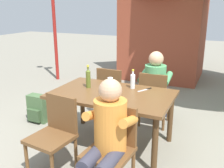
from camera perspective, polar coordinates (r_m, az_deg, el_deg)
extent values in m
plane|color=gray|center=(3.64, 0.00, -13.06)|extent=(24.00, 24.00, 0.00)
cube|color=brown|center=(3.33, 0.00, -2.30)|extent=(1.56, 0.96, 0.04)
cylinder|color=#4C311A|center=(3.50, -13.37, -8.37)|extent=(0.07, 0.07, 0.70)
cylinder|color=#4C311A|center=(2.94, 9.47, -13.37)|extent=(0.07, 0.07, 0.70)
cylinder|color=#4C311A|center=(4.10, -6.60, -4.13)|extent=(0.07, 0.07, 0.70)
cylinder|color=#4C311A|center=(3.63, 12.84, -7.36)|extent=(0.07, 0.07, 0.70)
cube|color=brown|center=(2.62, -0.83, -15.11)|extent=(0.47, 0.47, 0.04)
cube|color=brown|center=(2.66, 1.27, -8.89)|extent=(0.42, 0.07, 0.42)
cylinder|color=brown|center=(2.96, -2.29, -16.13)|extent=(0.04, 0.04, 0.41)
cylinder|color=brown|center=(2.82, 4.72, -18.09)|extent=(0.04, 0.04, 0.41)
cube|color=brown|center=(4.09, 9.50, -3.13)|extent=(0.45, 0.45, 0.04)
cube|color=brown|center=(3.83, 8.97, -0.86)|extent=(0.42, 0.05, 0.42)
cylinder|color=brown|center=(4.31, 12.42, -5.44)|extent=(0.04, 0.04, 0.41)
cylinder|color=brown|center=(4.38, 7.52, -4.78)|extent=(0.04, 0.04, 0.41)
cylinder|color=brown|center=(3.97, 11.38, -7.41)|extent=(0.04, 0.04, 0.41)
cylinder|color=brown|center=(4.04, 6.08, -6.65)|extent=(0.04, 0.04, 0.41)
cube|color=brown|center=(4.31, 0.49, -1.84)|extent=(0.45, 0.45, 0.04)
cube|color=brown|center=(4.06, -0.71, 0.40)|extent=(0.42, 0.05, 0.42)
cylinder|color=brown|center=(4.48, 3.73, -4.19)|extent=(0.04, 0.04, 0.41)
cylinder|color=brown|center=(4.62, -0.64, -3.46)|extent=(0.04, 0.04, 0.41)
cylinder|color=brown|center=(4.15, 1.74, -5.92)|extent=(0.04, 0.04, 0.41)
cylinder|color=brown|center=(4.31, -2.90, -5.05)|extent=(0.04, 0.04, 0.41)
cube|color=brown|center=(2.95, -13.50, -11.71)|extent=(0.49, 0.49, 0.04)
cube|color=brown|center=(2.98, -11.13, -6.32)|extent=(0.42, 0.09, 0.42)
cylinder|color=brown|center=(3.08, -18.39, -15.70)|extent=(0.04, 0.04, 0.41)
cylinder|color=brown|center=(3.29, -13.32, -12.93)|extent=(0.04, 0.04, 0.41)
cylinder|color=brown|center=(3.07, -8.01, -14.99)|extent=(0.04, 0.04, 0.41)
cylinder|color=orange|center=(2.52, -0.37, -9.17)|extent=(0.32, 0.32, 0.52)
sphere|color=tan|center=(2.39, -0.38, -1.41)|extent=(0.22, 0.22, 0.22)
cylinder|color=#383847|center=(2.53, -4.25, -15.88)|extent=(0.14, 0.40, 0.14)
cylinder|color=orange|center=(2.57, -4.23, -6.81)|extent=(0.09, 0.31, 0.16)
cylinder|color=#383847|center=(2.46, -0.41, -16.87)|extent=(0.14, 0.40, 0.14)
cylinder|color=orange|center=(2.42, 3.73, -8.31)|extent=(0.09, 0.31, 0.16)
cylinder|color=#4C935B|center=(3.96, 9.51, 0.45)|extent=(0.32, 0.32, 0.52)
sphere|color=tan|center=(3.87, 9.77, 5.55)|extent=(0.22, 0.22, 0.22)
cylinder|color=#383847|center=(4.20, 11.24, -2.39)|extent=(0.14, 0.40, 0.14)
cylinder|color=#383847|center=(4.46, 11.68, -4.33)|extent=(0.11, 0.11, 0.45)
cylinder|color=#4C935B|center=(3.89, 12.24, 1.22)|extent=(0.09, 0.31, 0.16)
cylinder|color=#383847|center=(4.24, 8.88, -2.07)|extent=(0.14, 0.40, 0.14)
cylinder|color=#383847|center=(4.50, 9.45, -4.01)|extent=(0.11, 0.11, 0.45)
cylinder|color=#4C935B|center=(3.98, 6.94, 1.85)|extent=(0.09, 0.31, 0.16)
cylinder|color=#2D56A3|center=(3.07, -1.64, -1.99)|extent=(0.06, 0.06, 0.17)
cone|color=#2D56A3|center=(3.04, -1.65, -0.30)|extent=(0.06, 0.06, 0.02)
cylinder|color=#2D56A3|center=(3.03, -1.66, 0.12)|extent=(0.03, 0.03, 0.02)
cylinder|color=yellow|center=(3.03, -1.66, 0.50)|extent=(0.03, 0.03, 0.02)
cylinder|color=white|center=(3.49, 4.62, 0.54)|extent=(0.06, 0.06, 0.19)
cone|color=white|center=(3.46, 4.66, 2.26)|extent=(0.06, 0.06, 0.03)
cylinder|color=white|center=(3.46, 4.67, 2.68)|extent=(0.03, 0.03, 0.03)
cylinder|color=yellow|center=(3.45, 4.68, 3.06)|extent=(0.03, 0.03, 0.02)
cylinder|color=#566623|center=(3.53, -5.29, 1.01)|extent=(0.06, 0.06, 0.23)
cone|color=#566623|center=(3.49, -5.35, 3.06)|extent=(0.06, 0.06, 0.03)
cylinder|color=#566623|center=(3.49, -5.36, 3.56)|extent=(0.03, 0.03, 0.03)
cylinder|color=yellow|center=(3.48, -5.38, 4.02)|extent=(0.03, 0.03, 0.03)
cylinder|color=silver|center=(3.23, -1.57, -1.69)|extent=(0.08, 0.08, 0.10)
cylinder|color=white|center=(3.60, -0.40, 0.50)|extent=(0.07, 0.07, 0.12)
cube|color=silver|center=(3.44, 6.89, -1.40)|extent=(0.11, 0.17, 0.01)
cube|color=black|center=(3.51, 8.19, -1.01)|extent=(0.06, 0.08, 0.01)
cube|color=#47663D|center=(4.36, -16.04, -5.19)|extent=(0.33, 0.17, 0.45)
cube|color=#395130|center=(4.31, -16.93, -6.68)|extent=(0.23, 0.06, 0.20)
cube|color=brown|center=(6.88, 11.37, 9.97)|extent=(1.94, 1.63, 2.03)
cylinder|color=maroon|center=(6.56, -12.57, 11.39)|extent=(0.08, 0.08, 2.44)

